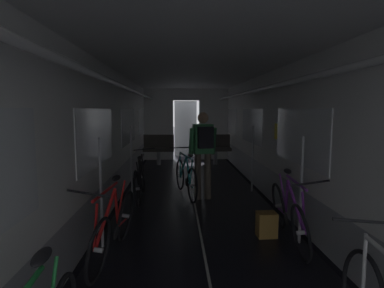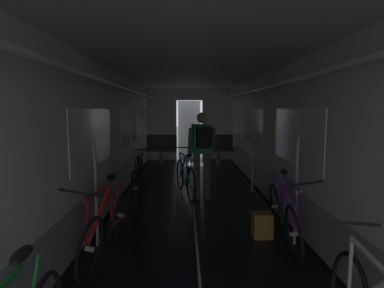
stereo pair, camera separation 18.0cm
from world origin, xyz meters
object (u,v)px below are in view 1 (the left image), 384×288
(bench_seat_far_right, at_px, (215,146))
(backpack_on_floor, at_px, (267,224))
(bicycle_teal_in_aisle, at_px, (186,177))
(bicycle_red, at_px, (114,226))
(person_cyclist_aisle, at_px, (203,148))
(bicycle_black, at_px, (140,180))
(bicycle_purple, at_px, (289,214))
(bench_seat_far_left, at_px, (159,147))

(bench_seat_far_right, xyz_separation_m, backpack_on_floor, (0.00, -5.75, -0.40))
(bicycle_teal_in_aisle, relative_size, backpack_on_floor, 4.88)
(bicycle_red, bearing_deg, person_cyclist_aisle, 61.95)
(bicycle_black, bearing_deg, backpack_on_floor, -44.22)
(bicycle_red, bearing_deg, bench_seat_far_right, 72.58)
(bench_seat_far_right, relative_size, bicycle_teal_in_aisle, 0.59)
(bicycle_red, xyz_separation_m, person_cyclist_aisle, (1.25, 2.34, 0.63))
(bicycle_purple, bearing_deg, backpack_on_floor, 144.10)
(bicycle_purple, bearing_deg, bicycle_red, -171.15)
(bicycle_teal_in_aisle, xyz_separation_m, backpack_on_floor, (1.05, -2.09, -0.21))
(bicycle_red, distance_m, bicycle_teal_in_aisle, 2.77)
(bench_seat_far_right, relative_size, person_cyclist_aisle, 0.58)
(bicycle_teal_in_aisle, distance_m, backpack_on_floor, 2.35)
(bench_seat_far_left, bearing_deg, bicycle_black, -92.10)
(bicycle_red, height_order, person_cyclist_aisle, person_cyclist_aisle)
(bicycle_purple, distance_m, backpack_on_floor, 0.36)
(bench_seat_far_left, relative_size, bench_seat_far_right, 1.00)
(bench_seat_far_left, xyz_separation_m, bicycle_teal_in_aisle, (0.75, -3.66, -0.18))
(person_cyclist_aisle, bearing_deg, bicycle_purple, -64.38)
(bench_seat_far_right, distance_m, person_cyclist_aisle, 4.01)
(bench_seat_far_left, height_order, bicycle_black, bench_seat_far_left)
(bicycle_teal_in_aisle, bearing_deg, bicycle_black, -167.35)
(bicycle_purple, relative_size, bicycle_teal_in_aisle, 1.02)
(person_cyclist_aisle, bearing_deg, backpack_on_floor, -68.49)
(bench_seat_far_right, height_order, bicycle_red, bicycle_red)
(bicycle_purple, height_order, bicycle_teal_in_aisle, bicycle_purple)
(backpack_on_floor, bearing_deg, bicycle_teal_in_aisle, 116.59)
(bicycle_black, xyz_separation_m, backpack_on_floor, (1.94, -1.89, -0.21))
(bench_seat_far_right, height_order, person_cyclist_aisle, person_cyclist_aisle)
(bicycle_black, height_order, person_cyclist_aisle, person_cyclist_aisle)
(bench_seat_far_left, relative_size, bicycle_purple, 0.58)
(bicycle_black, distance_m, backpack_on_floor, 2.72)
(bicycle_purple, bearing_deg, bench_seat_far_right, 92.34)
(bicycle_teal_in_aisle, bearing_deg, bench_seat_far_right, 74.05)
(bench_seat_far_right, height_order, bicycle_purple, bicycle_purple)
(bicycle_black, bearing_deg, bench_seat_far_right, 63.29)
(bench_seat_far_left, height_order, bench_seat_far_right, same)
(bicycle_black, height_order, backpack_on_floor, bicycle_black)
(bicycle_black, distance_m, bicycle_purple, 3.01)
(bench_seat_far_right, distance_m, bicycle_teal_in_aisle, 3.81)
(bench_seat_far_left, xyz_separation_m, bicycle_red, (-0.17, -6.27, -0.19))
(bicycle_purple, relative_size, backpack_on_floor, 4.99)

